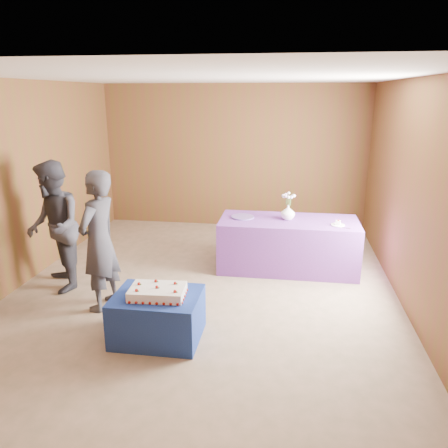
% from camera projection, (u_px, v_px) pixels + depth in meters
% --- Properties ---
extents(ground, '(6.00, 6.00, 0.00)m').
position_uv_depth(ground, '(205.00, 288.00, 5.87)').
color(ground, '#9F816E').
rests_on(ground, ground).
extents(room_shell, '(5.04, 6.04, 2.72)m').
position_uv_depth(room_shell, '(203.00, 154.00, 5.35)').
color(room_shell, brown).
rests_on(room_shell, ground).
extents(cake_table, '(0.90, 0.70, 0.50)m').
position_uv_depth(cake_table, '(158.00, 316.00, 4.61)').
color(cake_table, navy).
rests_on(cake_table, ground).
extents(serving_table, '(2.00, 0.90, 0.75)m').
position_uv_depth(serving_table, '(288.00, 244.00, 6.44)').
color(serving_table, '#6E3696').
rests_on(serving_table, ground).
extents(sheet_cake, '(0.61, 0.43, 0.14)m').
position_uv_depth(sheet_cake, '(158.00, 292.00, 4.50)').
color(sheet_cake, white).
rests_on(sheet_cake, cake_table).
extents(vase, '(0.21, 0.21, 0.21)m').
position_uv_depth(vase, '(288.00, 212.00, 6.34)').
color(vase, white).
rests_on(vase, serving_table).
extents(flower_spray, '(0.20, 0.20, 0.16)m').
position_uv_depth(flower_spray, '(289.00, 196.00, 6.27)').
color(flower_spray, '#386829').
rests_on(flower_spray, vase).
extents(platter, '(0.36, 0.36, 0.02)m').
position_uv_depth(platter, '(242.00, 217.00, 6.46)').
color(platter, '#624A94').
rests_on(platter, serving_table).
extents(plate, '(0.23, 0.23, 0.01)m').
position_uv_depth(plate, '(338.00, 225.00, 6.08)').
color(plate, white).
rests_on(plate, serving_table).
extents(cake_slice, '(0.08, 0.07, 0.08)m').
position_uv_depth(cake_slice, '(338.00, 222.00, 6.06)').
color(cake_slice, white).
rests_on(cake_slice, plate).
extents(knife, '(0.25, 0.11, 0.00)m').
position_uv_depth(knife, '(341.00, 227.00, 5.98)').
color(knife, silver).
rests_on(knife, serving_table).
extents(guest_left, '(0.52, 0.68, 1.69)m').
position_uv_depth(guest_left, '(99.00, 241.00, 5.13)').
color(guest_left, '#373842').
rests_on(guest_left, ground).
extents(guest_right, '(1.01, 1.05, 1.72)m').
position_uv_depth(guest_right, '(54.00, 227.00, 5.64)').
color(guest_right, '#373742').
rests_on(guest_right, ground).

